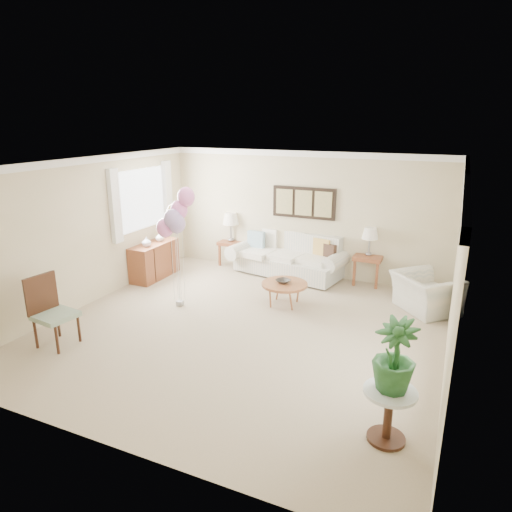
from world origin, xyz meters
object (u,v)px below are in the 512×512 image
at_px(armchair, 425,293).
at_px(accent_chair, 51,309).
at_px(balloon_cluster, 176,216).
at_px(coffee_table, 284,285).
at_px(sofa, 289,259).

height_order(armchair, accent_chair, accent_chair).
bearing_deg(balloon_cluster, coffee_table, 24.46).
bearing_deg(coffee_table, armchair, 18.07).
bearing_deg(coffee_table, balloon_cluster, -155.54).
bearing_deg(accent_chair, sofa, 64.44).
height_order(coffee_table, balloon_cluster, balloon_cluster).
height_order(sofa, coffee_table, sofa).
bearing_deg(sofa, coffee_table, -72.67).
relative_size(coffee_table, armchair, 0.82).
bearing_deg(sofa, armchair, -16.71).
bearing_deg(sofa, balloon_cluster, -116.81).
relative_size(sofa, accent_chair, 2.45).
distance_m(coffee_table, armchair, 2.44).
relative_size(armchair, balloon_cluster, 0.47).
xyz_separation_m(sofa, accent_chair, (-2.10, -4.39, 0.20)).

